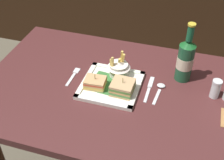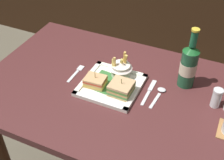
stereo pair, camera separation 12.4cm
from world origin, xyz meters
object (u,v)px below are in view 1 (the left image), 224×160
(salt_shaker, at_px, (215,90))
(spoon, at_px, (160,88))
(fries_cup, at_px, (118,67))
(beer_bottle, at_px, (185,59))
(fork, at_px, (74,75))
(dining_table, at_px, (113,120))
(square_plate, at_px, (111,85))
(sandwich_half_left, at_px, (95,83))
(knife, at_px, (149,88))
(sandwich_half_right, at_px, (123,87))

(salt_shaker, bearing_deg, spoon, -174.79)
(fries_cup, xyz_separation_m, beer_bottle, (0.27, 0.07, 0.05))
(beer_bottle, xyz_separation_m, fork, (-0.46, -0.12, -0.10))
(dining_table, xyz_separation_m, spoon, (0.19, 0.05, 0.20))
(square_plate, relative_size, sandwich_half_left, 2.74)
(sandwich_half_left, bearing_deg, square_plate, 26.89)
(square_plate, relative_size, spoon, 1.88)
(sandwich_half_left, height_order, fork, sandwich_half_left)
(beer_bottle, relative_size, spoon, 2.07)
(fork, height_order, spoon, spoon)
(square_plate, distance_m, salt_shaker, 0.42)
(knife, xyz_separation_m, salt_shaker, (0.26, 0.02, 0.03))
(dining_table, height_order, spoon, spoon)
(sandwich_half_right, height_order, knife, sandwich_half_right)
(square_plate, xyz_separation_m, fries_cup, (0.01, 0.07, 0.04))
(fries_cup, relative_size, spoon, 0.87)
(dining_table, distance_m, fork, 0.28)
(beer_bottle, bearing_deg, sandwich_half_right, -141.97)
(fork, bearing_deg, dining_table, -9.20)
(fries_cup, xyz_separation_m, knife, (0.15, -0.03, -0.05))
(sandwich_half_left, relative_size, beer_bottle, 0.33)
(fork, relative_size, spoon, 0.96)
(spoon, height_order, salt_shaker, salt_shaker)
(fork, bearing_deg, sandwich_half_right, -12.25)
(sandwich_half_left, bearing_deg, sandwich_half_right, 0.00)
(fork, xyz_separation_m, knife, (0.34, 0.02, 0.00))
(beer_bottle, distance_m, salt_shaker, 0.17)
(square_plate, bearing_deg, fries_cup, 83.18)
(fries_cup, relative_size, beer_bottle, 0.42)
(dining_table, distance_m, sandwich_half_left, 0.24)
(sandwich_half_left, relative_size, salt_shaker, 1.09)
(beer_bottle, bearing_deg, sandwich_half_left, -152.92)
(beer_bottle, xyz_separation_m, spoon, (-0.08, -0.10, -0.10))
(fork, height_order, knife, same)
(spoon, relative_size, salt_shaker, 1.59)
(beer_bottle, bearing_deg, square_plate, -152.88)
(square_plate, height_order, sandwich_half_left, sandwich_half_left)
(spoon, bearing_deg, salt_shaker, 5.21)
(dining_table, distance_m, spoon, 0.28)
(sandwich_half_right, xyz_separation_m, beer_bottle, (0.22, 0.17, 0.07))
(dining_table, height_order, sandwich_half_right, sandwich_half_right)
(salt_shaker, bearing_deg, dining_table, -169.89)
(square_plate, bearing_deg, sandwich_half_left, -153.11)
(sandwich_half_right, relative_size, knife, 0.56)
(dining_table, xyz_separation_m, fork, (-0.19, 0.03, 0.20))
(sandwich_half_left, height_order, salt_shaker, salt_shaker)
(knife, bearing_deg, fries_cup, 166.98)
(spoon, distance_m, salt_shaker, 0.22)
(salt_shaker, bearing_deg, fries_cup, 178.70)
(sandwich_half_right, xyz_separation_m, salt_shaker, (0.36, 0.09, 0.00))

